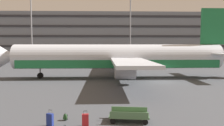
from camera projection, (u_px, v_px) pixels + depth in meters
The scene contains 9 objects.
ground_plane at pixel (161, 82), 31.31m from camera, with size 600.00×600.00×0.00m, color #424449.
terminal_structure at pixel (126, 37), 84.24m from camera, with size 126.00×20.76×16.41m.
airliner at pixel (121, 58), 34.55m from camera, with size 37.77×30.38×10.85m.
light_mast_far_left at pixel (31, 17), 66.97m from camera, with size 1.80×0.50×24.11m.
light_mast_left at pixel (130, 13), 67.78m from camera, with size 1.80×0.50×26.48m.
suitcase_navy at pixel (85, 120), 13.90m from camera, with size 0.43×0.25×1.00m.
suitcase_large at pixel (50, 120), 13.86m from camera, with size 0.46×0.35×1.04m.
backpack_red at pixel (65, 117), 14.97m from camera, with size 0.39×0.40×0.51m.
baggage_cart at pixel (129, 115), 14.75m from camera, with size 3.36×1.61×0.82m.
Camera 1 is at (-7.90, -30.79, 5.03)m, focal length 35.64 mm.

